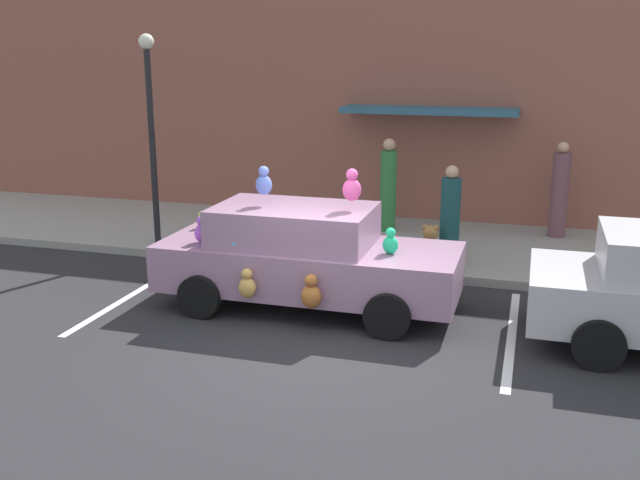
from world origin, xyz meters
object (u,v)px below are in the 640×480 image
object	(u,v)px
street_lamp_post	(151,118)
teddy_bear_on_sidewalk	(430,246)
pedestrian_walking_past	(450,217)
pedestrian_by_lamp	(388,188)
plush_covered_car	(304,256)
pedestrian_near_shopfront	(559,193)

from	to	relation	value
street_lamp_post	teddy_bear_on_sidewalk	bearing A→B (deg)	0.66
teddy_bear_on_sidewalk	pedestrian_walking_past	bearing A→B (deg)	43.94
street_lamp_post	pedestrian_walking_past	xyz separation A→B (m)	(5.53, 0.34, -1.59)
street_lamp_post	pedestrian_by_lamp	xyz separation A→B (m)	(4.05, 2.24, -1.49)
plush_covered_car	pedestrian_near_shopfront	distance (m)	6.18
teddy_bear_on_sidewalk	pedestrian_near_shopfront	xyz separation A→B (m)	(2.14, 2.66, 0.55)
plush_covered_car	pedestrian_by_lamp	bearing A→B (deg)	85.38
teddy_bear_on_sidewalk	street_lamp_post	bearing A→B (deg)	-179.34
teddy_bear_on_sidewalk	pedestrian_by_lamp	bearing A→B (deg)	118.64
teddy_bear_on_sidewalk	street_lamp_post	distance (m)	5.63
pedestrian_by_lamp	pedestrian_walking_past	bearing A→B (deg)	-52.08
plush_covered_car	street_lamp_post	size ratio (longest dim) A/B	1.14
teddy_bear_on_sidewalk	street_lamp_post	xyz separation A→B (m)	(-5.24, -0.06, 2.06)
plush_covered_car	pedestrian_walking_past	xyz separation A→B (m)	(1.84, 2.57, 0.14)
plush_covered_car	pedestrian_by_lamp	xyz separation A→B (m)	(0.36, 4.47, 0.25)
plush_covered_car	pedestrian_walking_past	bearing A→B (deg)	54.42
teddy_bear_on_sidewalk	street_lamp_post	world-z (taller)	street_lamp_post
pedestrian_walking_past	plush_covered_car	bearing A→B (deg)	-125.58
street_lamp_post	plush_covered_car	bearing A→B (deg)	-31.16
teddy_bear_on_sidewalk	pedestrian_by_lamp	distance (m)	2.54
street_lamp_post	pedestrian_by_lamp	distance (m)	4.86
pedestrian_walking_past	pedestrian_by_lamp	xyz separation A→B (m)	(-1.48, 1.90, 0.11)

